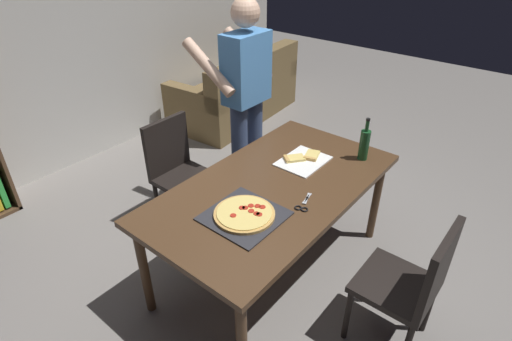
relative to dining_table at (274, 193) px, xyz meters
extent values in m
plane|color=gray|center=(0.00, 0.00, -0.68)|extent=(12.00, 12.00, 0.00)
cube|color=silver|center=(0.00, 2.60, 0.72)|extent=(6.40, 0.10, 2.80)
cube|color=#4C331E|center=(0.00, 0.00, 0.05)|extent=(1.76, 0.97, 0.04)
cylinder|color=#4C331E|center=(0.80, -0.40, -0.33)|extent=(0.06, 0.06, 0.71)
cylinder|color=#4C331E|center=(-0.80, 0.40, -0.33)|extent=(0.06, 0.06, 0.71)
cylinder|color=#4C331E|center=(0.80, 0.40, -0.33)|extent=(0.06, 0.06, 0.71)
cube|color=black|center=(0.00, -0.88, -0.25)|extent=(0.42, 0.42, 0.04)
cube|color=black|center=(0.00, -1.07, -0.01)|extent=(0.42, 0.04, 0.45)
cylinder|color=black|center=(0.18, -0.70, -0.48)|extent=(0.04, 0.04, 0.41)
cylinder|color=black|center=(-0.18, -0.70, -0.48)|extent=(0.04, 0.04, 0.41)
cylinder|color=black|center=(0.18, -1.06, -0.48)|extent=(0.04, 0.04, 0.41)
cube|color=black|center=(0.00, 0.88, -0.25)|extent=(0.42, 0.42, 0.04)
cube|color=black|center=(0.00, 1.07, -0.01)|extent=(0.42, 0.04, 0.45)
cylinder|color=black|center=(-0.18, 0.70, -0.48)|extent=(0.04, 0.04, 0.41)
cylinder|color=black|center=(0.18, 0.70, -0.48)|extent=(0.04, 0.04, 0.41)
cylinder|color=black|center=(-0.18, 1.06, -0.48)|extent=(0.04, 0.04, 0.41)
cylinder|color=black|center=(0.18, 1.06, -0.48)|extent=(0.04, 0.04, 0.41)
cube|color=brown|center=(1.90, 2.05, -0.48)|extent=(1.77, 1.00, 0.40)
cube|color=brown|center=(1.93, 1.73, -0.06)|extent=(1.71, 0.35, 0.45)
cube|color=brown|center=(2.67, 2.12, -0.18)|extent=(0.23, 0.86, 0.20)
cube|color=brown|center=(1.13, 1.98, -0.18)|extent=(0.23, 0.86, 0.20)
cylinder|color=#38476B|center=(0.69, 0.73, -0.21)|extent=(0.14, 0.14, 0.95)
cylinder|color=#38476B|center=(0.49, 0.73, -0.21)|extent=(0.14, 0.14, 0.95)
cube|color=#4C8CD1|center=(0.59, 0.73, 0.54)|extent=(0.38, 0.22, 0.55)
sphere|color=#E0B293|center=(0.59, 0.73, 0.96)|extent=(0.22, 0.22, 0.22)
cylinder|color=#E0B293|center=(0.82, 0.91, 0.57)|extent=(0.09, 0.50, 0.39)
cylinder|color=#E0B293|center=(0.36, 0.91, 0.57)|extent=(0.09, 0.50, 0.39)
cube|color=#2D2D33|center=(-0.37, -0.07, 0.07)|extent=(0.42, 0.42, 0.01)
cylinder|color=tan|center=(-0.37, -0.07, 0.09)|extent=(0.36, 0.36, 0.02)
cylinder|color=#EACC6B|center=(-0.37, -0.07, 0.10)|extent=(0.32, 0.32, 0.01)
cylinder|color=#B22819|center=(-0.34, -0.13, 0.11)|extent=(0.04, 0.04, 0.00)
cylinder|color=#B22819|center=(-0.44, -0.04, 0.11)|extent=(0.04, 0.04, 0.00)
cylinder|color=#B22819|center=(-0.34, -0.15, 0.11)|extent=(0.04, 0.04, 0.00)
cylinder|color=#B22819|center=(-0.30, -0.06, 0.11)|extent=(0.04, 0.04, 0.00)
cylinder|color=#B22819|center=(-0.27, -0.12, 0.11)|extent=(0.04, 0.04, 0.00)
cylinder|color=#B22819|center=(-0.34, -0.05, 0.11)|extent=(0.04, 0.04, 0.00)
cylinder|color=#B22819|center=(-0.35, -0.03, 0.11)|extent=(0.04, 0.04, 0.00)
cylinder|color=#B22819|center=(-0.28, -0.09, 0.11)|extent=(0.04, 0.04, 0.00)
cylinder|color=#B22819|center=(-0.34, -0.09, 0.11)|extent=(0.04, 0.04, 0.00)
cube|color=white|center=(0.37, 0.02, 0.07)|extent=(0.36, 0.28, 0.01)
cube|color=#EACC6B|center=(0.34, 0.07, 0.09)|extent=(0.17, 0.16, 0.02)
cube|color=tan|center=(0.29, 0.11, 0.09)|extent=(0.07, 0.09, 0.02)
cube|color=#EACC6B|center=(0.45, 0.00, 0.09)|extent=(0.16, 0.13, 0.02)
cube|color=tan|center=(0.40, -0.02, 0.09)|extent=(0.05, 0.09, 0.02)
cylinder|color=#194723|center=(0.67, -0.29, 0.18)|extent=(0.07, 0.07, 0.22)
cylinder|color=#194723|center=(0.67, -0.29, 0.33)|extent=(0.03, 0.03, 0.08)
cylinder|color=black|center=(0.67, -0.29, 0.38)|extent=(0.03, 0.03, 0.02)
cube|color=silver|center=(0.00, -0.25, 0.08)|extent=(0.12, 0.06, 0.01)
cube|color=silver|center=(0.00, -0.25, 0.08)|extent=(0.12, 0.03, 0.01)
torus|color=black|center=(-0.11, -0.26, 0.08)|extent=(0.05, 0.05, 0.01)
torus|color=black|center=(-0.10, -0.30, 0.08)|extent=(0.05, 0.05, 0.01)
camera|label=1|loc=(-1.77, -1.29, 1.54)|focal=28.50mm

